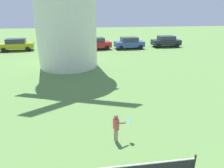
{
  "coord_description": "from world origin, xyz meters",
  "views": [
    {
      "loc": [
        -1.25,
        -2.1,
        5.2
      ],
      "look_at": [
        -0.28,
        4.45,
        2.75
      ],
      "focal_mm": 32.73,
      "sensor_mm": 36.0,
      "label": 1
    }
  ],
  "objects_px": {
    "player_far": "(117,126)",
    "parked_car_mustard": "(16,45)",
    "parked_car_blue": "(129,43)",
    "parked_car_red": "(95,43)",
    "parked_car_cream": "(58,45)",
    "parked_car_black": "(166,41)"
  },
  "relations": [
    {
      "from": "parked_car_red",
      "to": "parked_car_cream",
      "type": "bearing_deg",
      "value": -177.2
    },
    {
      "from": "parked_car_cream",
      "to": "parked_car_black",
      "type": "relative_size",
      "value": 1.14
    },
    {
      "from": "player_far",
      "to": "parked_car_mustard",
      "type": "relative_size",
      "value": 0.28
    },
    {
      "from": "parked_car_blue",
      "to": "player_far",
      "type": "bearing_deg",
      "value": -104.34
    },
    {
      "from": "parked_car_cream",
      "to": "parked_car_blue",
      "type": "bearing_deg",
      "value": 0.76
    },
    {
      "from": "player_far",
      "to": "parked_car_mustard",
      "type": "bearing_deg",
      "value": 114.65
    },
    {
      "from": "parked_car_mustard",
      "to": "parked_car_blue",
      "type": "relative_size",
      "value": 1.07
    },
    {
      "from": "player_far",
      "to": "parked_car_cream",
      "type": "height_order",
      "value": "parked_car_cream"
    },
    {
      "from": "parked_car_blue",
      "to": "parked_car_black",
      "type": "relative_size",
      "value": 1.0
    },
    {
      "from": "parked_car_mustard",
      "to": "parked_car_black",
      "type": "bearing_deg",
      "value": -0.18
    },
    {
      "from": "parked_car_cream",
      "to": "parked_car_red",
      "type": "bearing_deg",
      "value": 2.8
    },
    {
      "from": "player_far",
      "to": "parked_car_black",
      "type": "height_order",
      "value": "parked_car_black"
    },
    {
      "from": "parked_car_mustard",
      "to": "parked_car_cream",
      "type": "relative_size",
      "value": 0.93
    },
    {
      "from": "parked_car_mustard",
      "to": "parked_car_black",
      "type": "xyz_separation_m",
      "value": [
        20.47,
        -0.06,
        -0.0
      ]
    },
    {
      "from": "player_far",
      "to": "parked_car_black",
      "type": "bearing_deg",
      "value": 62.87
    },
    {
      "from": "parked_car_black",
      "to": "parked_car_blue",
      "type": "bearing_deg",
      "value": -173.0
    },
    {
      "from": "parked_car_cream",
      "to": "parked_car_black",
      "type": "bearing_deg",
      "value": 3.07
    },
    {
      "from": "parked_car_cream",
      "to": "parked_car_red",
      "type": "xyz_separation_m",
      "value": [
        4.88,
        0.24,
        -0.0
      ]
    },
    {
      "from": "parked_car_blue",
      "to": "parked_car_black",
      "type": "distance_m",
      "value": 5.62
    },
    {
      "from": "parked_car_mustard",
      "to": "parked_car_blue",
      "type": "distance_m",
      "value": 14.91
    },
    {
      "from": "player_far",
      "to": "parked_car_blue",
      "type": "xyz_separation_m",
      "value": [
        5.21,
        20.36,
        0.12
      ]
    },
    {
      "from": "player_far",
      "to": "parked_car_red",
      "type": "distance_m",
      "value": 20.48
    }
  ]
}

